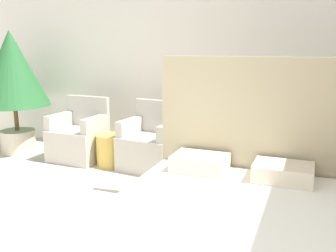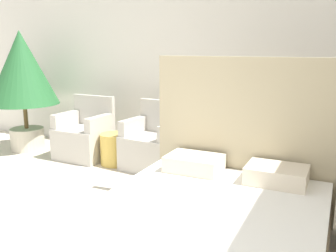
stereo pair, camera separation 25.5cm
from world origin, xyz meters
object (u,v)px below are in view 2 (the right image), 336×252
side_table (115,149)px  bed (205,229)px  armchair_near_window_left (84,138)px  armchair_near_window_right (153,147)px  potted_palm (22,73)px

side_table → bed: bearing=-41.8°
armchair_near_window_left → armchair_near_window_right: size_ratio=1.00×
bed → armchair_near_window_left: bearing=144.2°
armchair_near_window_left → potted_palm: bearing=-176.7°
bed → armchair_near_window_left: bed is taller
bed → potted_palm: potted_palm is taller
bed → side_table: bed is taller
armchair_near_window_right → side_table: 0.54m
armchair_near_window_right → potted_palm: potted_palm is taller
bed → armchair_near_window_right: 2.14m
armchair_near_window_right → potted_palm: bearing=-173.0°
bed → side_table: bearing=138.2°
armchair_near_window_right → side_table: armchair_near_window_right is taller
armchair_near_window_left → potted_palm: 1.34m
armchair_near_window_left → bed: bearing=-33.7°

